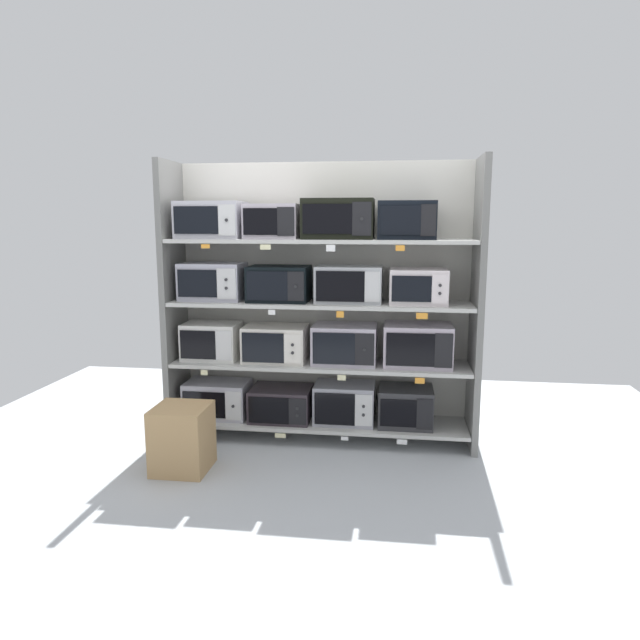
{
  "coord_description": "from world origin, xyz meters",
  "views": [
    {
      "loc": [
        0.6,
        -4.49,
        1.78
      ],
      "look_at": [
        0.0,
        0.0,
        1.0
      ],
      "focal_mm": 31.92,
      "sensor_mm": 36.0,
      "label": 1
    }
  ],
  "objects_px": {
    "microwave_0": "(218,399)",
    "microwave_13": "(273,222)",
    "microwave_1": "(281,403)",
    "microwave_11": "(418,286)",
    "microwave_4": "(212,341)",
    "microwave_12": "(212,220)",
    "microwave_14": "(338,219)",
    "shipping_carton": "(182,438)",
    "microwave_15": "(407,220)",
    "microwave_6": "(345,344)",
    "microwave_7": "(418,345)",
    "microwave_9": "(279,284)",
    "microwave_8": "(213,281)",
    "microwave_3": "(406,406)",
    "microwave_5": "(276,343)",
    "microwave_2": "(344,403)",
    "microwave_10": "(349,284)"
  },
  "relations": [
    {
      "from": "microwave_7",
      "to": "microwave_10",
      "type": "bearing_deg",
      "value": -179.98
    },
    {
      "from": "microwave_12",
      "to": "microwave_14",
      "type": "distance_m",
      "value": 1.03
    },
    {
      "from": "microwave_15",
      "to": "microwave_6",
      "type": "bearing_deg",
      "value": -179.97
    },
    {
      "from": "microwave_10",
      "to": "microwave_12",
      "type": "bearing_deg",
      "value": 179.98
    },
    {
      "from": "microwave_9",
      "to": "microwave_13",
      "type": "xyz_separation_m",
      "value": [
        -0.04,
        0.0,
        0.49
      ]
    },
    {
      "from": "microwave_0",
      "to": "microwave_7",
      "type": "bearing_deg",
      "value": -0.01
    },
    {
      "from": "microwave_14",
      "to": "shipping_carton",
      "type": "bearing_deg",
      "value": -144.9
    },
    {
      "from": "microwave_3",
      "to": "microwave_6",
      "type": "relative_size",
      "value": 0.85
    },
    {
      "from": "microwave_6",
      "to": "microwave_9",
      "type": "height_order",
      "value": "microwave_9"
    },
    {
      "from": "microwave_6",
      "to": "shipping_carton",
      "type": "bearing_deg",
      "value": -146.31
    },
    {
      "from": "microwave_3",
      "to": "microwave_12",
      "type": "xyz_separation_m",
      "value": [
        -1.58,
        -0.0,
        1.49
      ]
    },
    {
      "from": "microwave_6",
      "to": "microwave_8",
      "type": "xyz_separation_m",
      "value": [
        -1.09,
        0.0,
        0.49
      ]
    },
    {
      "from": "microwave_3",
      "to": "microwave_15",
      "type": "xyz_separation_m",
      "value": [
        -0.03,
        -0.0,
        1.49
      ]
    },
    {
      "from": "microwave_9",
      "to": "microwave_11",
      "type": "distance_m",
      "value": 1.11
    },
    {
      "from": "microwave_13",
      "to": "microwave_8",
      "type": "bearing_deg",
      "value": 179.99
    },
    {
      "from": "microwave_0",
      "to": "microwave_13",
      "type": "distance_m",
      "value": 1.57
    },
    {
      "from": "microwave_8",
      "to": "microwave_15",
      "type": "relative_size",
      "value": 1.15
    },
    {
      "from": "microwave_3",
      "to": "microwave_14",
      "type": "xyz_separation_m",
      "value": [
        -0.56,
        -0.0,
        1.5
      ]
    },
    {
      "from": "microwave_1",
      "to": "microwave_5",
      "type": "relative_size",
      "value": 0.98
    },
    {
      "from": "microwave_11",
      "to": "microwave_12",
      "type": "relative_size",
      "value": 0.85
    },
    {
      "from": "microwave_4",
      "to": "microwave_12",
      "type": "height_order",
      "value": "microwave_12"
    },
    {
      "from": "microwave_14",
      "to": "microwave_15",
      "type": "height_order",
      "value": "microwave_14"
    },
    {
      "from": "microwave_9",
      "to": "microwave_13",
      "type": "height_order",
      "value": "microwave_13"
    },
    {
      "from": "microwave_5",
      "to": "microwave_12",
      "type": "bearing_deg",
      "value": 179.95
    },
    {
      "from": "microwave_9",
      "to": "shipping_carton",
      "type": "bearing_deg",
      "value": -127.91
    },
    {
      "from": "microwave_1",
      "to": "shipping_carton",
      "type": "xyz_separation_m",
      "value": [
        -0.58,
        -0.74,
        -0.05
      ]
    },
    {
      "from": "microwave_13",
      "to": "microwave_14",
      "type": "xyz_separation_m",
      "value": [
        0.52,
        0.0,
        0.02
      ]
    },
    {
      "from": "microwave_0",
      "to": "microwave_9",
      "type": "height_order",
      "value": "microwave_9"
    },
    {
      "from": "microwave_1",
      "to": "microwave_11",
      "type": "xyz_separation_m",
      "value": [
        1.1,
        0.0,
        1.0
      ]
    },
    {
      "from": "microwave_10",
      "to": "microwave_15",
      "type": "bearing_deg",
      "value": 0.04
    },
    {
      "from": "microwave_0",
      "to": "microwave_7",
      "type": "relative_size",
      "value": 0.98
    },
    {
      "from": "microwave_15",
      "to": "shipping_carton",
      "type": "height_order",
      "value": "microwave_15"
    },
    {
      "from": "shipping_carton",
      "to": "microwave_15",
      "type": "bearing_deg",
      "value": 25.06
    },
    {
      "from": "microwave_11",
      "to": "shipping_carton",
      "type": "xyz_separation_m",
      "value": [
        -1.69,
        -0.74,
        -1.05
      ]
    },
    {
      "from": "microwave_8",
      "to": "microwave_12",
      "type": "bearing_deg",
      "value": 0.11
    },
    {
      "from": "microwave_12",
      "to": "microwave_14",
      "type": "bearing_deg",
      "value": 0.0
    },
    {
      "from": "microwave_11",
      "to": "microwave_5",
      "type": "bearing_deg",
      "value": -179.98
    },
    {
      "from": "microwave_12",
      "to": "microwave_13",
      "type": "bearing_deg",
      "value": -0.01
    },
    {
      "from": "microwave_2",
      "to": "microwave_4",
      "type": "distance_m",
      "value": 1.22
    },
    {
      "from": "microwave_8",
      "to": "shipping_carton",
      "type": "height_order",
      "value": "microwave_8"
    },
    {
      "from": "microwave_0",
      "to": "microwave_15",
      "type": "relative_size",
      "value": 1.2
    },
    {
      "from": "microwave_0",
      "to": "microwave_6",
      "type": "bearing_deg",
      "value": -0.01
    },
    {
      "from": "microwave_5",
      "to": "microwave_9",
      "type": "distance_m",
      "value": 0.5
    },
    {
      "from": "microwave_3",
      "to": "microwave_12",
      "type": "height_order",
      "value": "microwave_12"
    },
    {
      "from": "microwave_6",
      "to": "microwave_13",
      "type": "bearing_deg",
      "value": 179.98
    },
    {
      "from": "microwave_5",
      "to": "microwave_11",
      "type": "bearing_deg",
      "value": 0.02
    },
    {
      "from": "microwave_6",
      "to": "microwave_9",
      "type": "bearing_deg",
      "value": -179.99
    },
    {
      "from": "microwave_9",
      "to": "microwave_4",
      "type": "bearing_deg",
      "value": 179.98
    },
    {
      "from": "microwave_2",
      "to": "microwave_14",
      "type": "relative_size",
      "value": 0.88
    },
    {
      "from": "microwave_14",
      "to": "microwave_5",
      "type": "bearing_deg",
      "value": -179.95
    }
  ]
}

